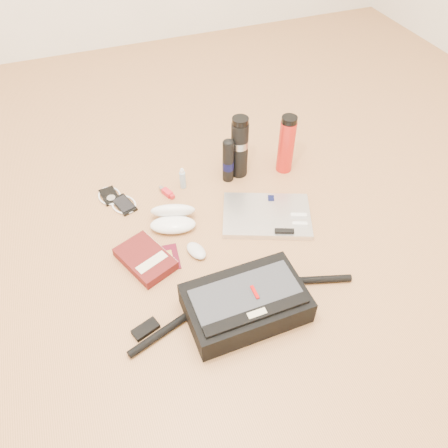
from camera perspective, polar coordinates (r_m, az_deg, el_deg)
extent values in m
plane|color=#B27B4A|center=(1.70, 0.40, -4.17)|extent=(4.00, 4.00, 0.00)
cube|color=black|center=(1.51, 2.83, -10.30)|extent=(0.41, 0.26, 0.10)
cube|color=#2F3137|center=(1.46, 3.05, -9.38)|extent=(0.36, 0.18, 0.01)
cube|color=black|center=(1.42, 4.31, -11.70)|extent=(0.36, 0.05, 0.01)
cube|color=beige|center=(1.42, 4.32, -11.66)|extent=(0.06, 0.02, 0.01)
cube|color=#AE0403|center=(1.46, 4.03, -8.97)|extent=(0.01, 0.05, 0.02)
cylinder|color=black|center=(1.50, -8.18, -13.90)|extent=(0.25, 0.11, 0.03)
cylinder|color=black|center=(1.65, 12.07, -7.12)|extent=(0.25, 0.10, 0.03)
cube|color=black|center=(1.52, -10.20, -13.36)|extent=(0.10, 0.07, 0.02)
cube|color=silver|center=(1.84, 5.58, 1.12)|extent=(0.43, 0.37, 0.02)
cube|color=black|center=(1.90, 6.16, 3.40)|extent=(0.04, 0.04, 0.00)
cube|color=silver|center=(1.83, 9.74, 1.15)|extent=(0.07, 0.04, 0.01)
cube|color=silver|center=(1.80, 9.88, 0.04)|extent=(0.06, 0.04, 0.01)
cube|color=black|center=(1.76, 7.90, -0.93)|extent=(0.08, 0.05, 0.01)
cube|color=#4C1010|center=(1.69, -10.23, -4.50)|extent=(0.22, 0.26, 0.04)
cube|color=beige|center=(1.71, -8.28, -3.23)|extent=(0.09, 0.20, 0.03)
cube|color=beige|center=(1.65, -9.41, -4.94)|extent=(0.13, 0.08, 0.00)
cube|color=#4E0A1A|center=(1.70, -7.49, -4.41)|extent=(0.11, 0.14, 0.01)
cube|color=gold|center=(1.71, -7.55, -4.08)|extent=(0.05, 0.05, 0.00)
ellipsoid|color=silver|center=(1.70, -3.64, -3.50)|extent=(0.09, 0.11, 0.03)
ellipsoid|color=white|center=(1.78, -6.68, -0.09)|extent=(0.21, 0.14, 0.05)
ellipsoid|color=white|center=(1.81, -6.69, 1.74)|extent=(0.21, 0.15, 0.11)
ellipsoid|color=black|center=(1.78, -7.86, -0.03)|extent=(0.06, 0.05, 0.02)
ellipsoid|color=black|center=(1.78, -5.53, 0.06)|extent=(0.06, 0.05, 0.02)
cylinder|color=black|center=(1.78, -6.70, 0.07)|extent=(0.03, 0.01, 0.01)
cube|color=black|center=(1.99, -14.72, 3.58)|extent=(0.08, 0.12, 0.01)
cylinder|color=#B1B1B3|center=(1.97, -14.55, 3.34)|extent=(0.04, 0.04, 0.00)
torus|color=white|center=(1.99, -14.72, 3.60)|extent=(0.11, 0.11, 0.01)
cube|color=black|center=(1.93, -12.94, 2.48)|extent=(0.10, 0.14, 0.01)
cube|color=black|center=(1.93, -12.98, 2.62)|extent=(0.08, 0.11, 0.00)
torus|color=white|center=(1.93, -12.95, 2.50)|extent=(0.12, 0.12, 0.01)
cube|color=red|center=(1.95, -7.42, 4.08)|extent=(0.04, 0.06, 0.02)
cube|color=red|center=(1.93, -6.81, 3.60)|extent=(0.02, 0.02, 0.02)
cylinder|color=#A3A3A5|center=(1.97, -8.04, 4.57)|extent=(0.03, 0.04, 0.02)
cylinder|color=#91B0C7|center=(1.96, -5.41, 5.75)|extent=(0.03, 0.03, 0.08)
cylinder|color=silver|center=(1.93, -5.50, 6.84)|extent=(0.02, 0.02, 0.02)
cylinder|color=silver|center=(1.92, -5.53, 7.09)|extent=(0.01, 0.01, 0.01)
cylinder|color=black|center=(1.96, 0.55, 8.20)|extent=(0.05, 0.05, 0.20)
cylinder|color=black|center=(1.97, 0.54, 7.68)|extent=(0.05, 0.05, 0.04)
ellipsoid|color=black|center=(1.90, 0.57, 10.62)|extent=(0.05, 0.05, 0.02)
cylinder|color=black|center=(1.97, 2.03, 9.68)|extent=(0.09, 0.09, 0.27)
cylinder|color=#A0A0A2|center=(1.95, 2.06, 10.47)|extent=(0.09, 0.09, 0.03)
cylinder|color=black|center=(1.89, 2.15, 13.30)|extent=(0.08, 0.08, 0.03)
cylinder|color=red|center=(2.02, 8.12, 9.96)|extent=(0.08, 0.08, 0.26)
cylinder|color=black|center=(1.94, 8.55, 13.31)|extent=(0.08, 0.08, 0.03)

